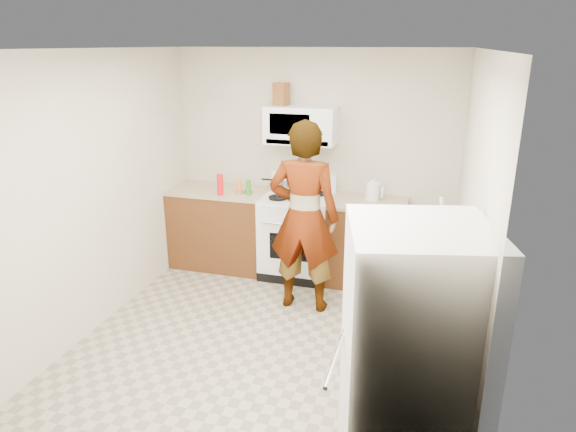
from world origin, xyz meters
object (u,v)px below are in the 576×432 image
(person, at_px, (304,218))
(saucepan, at_px, (281,184))
(microwave, at_px, (301,125))
(fridge, at_px, (410,376))
(kettle, at_px, (373,191))
(gas_range, at_px, (297,234))

(person, relative_size, saucepan, 8.61)
(microwave, xyz_separation_m, fridge, (1.39, -2.98, -0.85))
(fridge, distance_m, kettle, 3.00)
(gas_range, relative_size, microwave, 1.49)
(microwave, height_order, person, microwave)
(microwave, distance_m, saucepan, 0.73)
(kettle, bearing_deg, person, -144.51)
(gas_range, xyz_separation_m, kettle, (0.81, 0.09, 0.54))
(microwave, relative_size, person, 0.40)
(person, bearing_deg, saucepan, -62.04)
(microwave, bearing_deg, kettle, -2.52)
(person, bearing_deg, gas_range, -71.60)
(saucepan, bearing_deg, kettle, -3.69)
(fridge, distance_m, saucepan, 3.42)
(gas_range, height_order, microwave, microwave)
(gas_range, distance_m, microwave, 1.22)
(person, height_order, fridge, person)
(gas_range, xyz_separation_m, saucepan, (-0.24, 0.16, 0.53))
(microwave, xyz_separation_m, kettle, (0.81, -0.04, -0.67))
(microwave, xyz_separation_m, saucepan, (-0.24, 0.03, -0.69))
(gas_range, relative_size, kettle, 6.18)
(gas_range, bearing_deg, person, -70.44)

